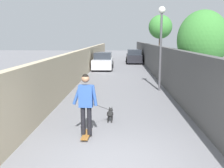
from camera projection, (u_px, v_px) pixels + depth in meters
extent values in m
plane|color=slate|center=(120.00, 75.00, 19.24)|extent=(80.00, 80.00, 0.00)
cube|color=tan|center=(80.00, 65.00, 17.20)|extent=(48.00, 0.30, 2.01)
cube|color=#4C4C4C|center=(160.00, 63.00, 16.98)|extent=(48.00, 0.30, 2.27)
cylinder|color=#473523|center=(200.00, 75.00, 12.53)|extent=(0.19, 0.19, 1.99)
ellipsoid|color=#387A33|center=(202.00, 40.00, 12.22)|extent=(2.43, 2.43, 2.83)
cylinder|color=brown|center=(160.00, 51.00, 23.74)|extent=(0.20, 0.20, 3.19)
ellipsoid|color=#387A33|center=(160.00, 27.00, 23.34)|extent=(2.17, 2.17, 2.18)
cylinder|color=#4C4C51|center=(160.00, 53.00, 13.26)|extent=(0.12, 0.12, 4.06)
sphere|color=silver|center=(162.00, 10.00, 12.87)|extent=(0.36, 0.36, 0.36)
cube|color=brown|center=(86.00, 135.00, 7.18)|extent=(0.81, 0.23, 0.02)
cylinder|color=beige|center=(86.00, 132.00, 7.47)|extent=(0.06, 0.03, 0.06)
cylinder|color=beige|center=(91.00, 132.00, 7.46)|extent=(0.06, 0.03, 0.06)
cylinder|color=beige|center=(82.00, 140.00, 6.92)|extent=(0.06, 0.03, 0.06)
cylinder|color=beige|center=(87.00, 140.00, 6.91)|extent=(0.06, 0.03, 0.06)
cylinder|color=black|center=(83.00, 121.00, 7.11)|extent=(0.14, 0.14, 0.80)
cylinder|color=black|center=(89.00, 121.00, 7.10)|extent=(0.14, 0.14, 0.80)
cube|color=#2D5199|center=(86.00, 96.00, 6.98)|extent=(0.24, 0.39, 0.62)
cylinder|color=#2D5199|center=(77.00, 95.00, 6.99)|extent=(0.10, 0.29, 0.58)
cylinder|color=#2D5199|center=(94.00, 95.00, 6.96)|extent=(0.10, 0.18, 0.59)
sphere|color=#9E7051|center=(85.00, 79.00, 6.89)|extent=(0.22, 0.22, 0.22)
sphere|color=black|center=(85.00, 77.00, 6.89)|extent=(0.19, 0.19, 0.19)
ellipsoid|color=black|center=(110.00, 114.00, 8.47)|extent=(0.36, 0.24, 0.22)
sphere|color=black|center=(111.00, 110.00, 8.69)|extent=(0.15, 0.15, 0.15)
cone|color=black|center=(110.00, 108.00, 8.68)|extent=(0.05, 0.05, 0.06)
cone|color=black|center=(112.00, 108.00, 8.68)|extent=(0.05, 0.05, 0.06)
cylinder|color=black|center=(109.00, 118.00, 8.62)|extent=(0.04, 0.04, 0.18)
cylinder|color=black|center=(112.00, 118.00, 8.61)|extent=(0.04, 0.04, 0.18)
cylinder|color=black|center=(108.00, 120.00, 8.40)|extent=(0.04, 0.04, 0.18)
cylinder|color=black|center=(112.00, 120.00, 8.39)|extent=(0.04, 0.04, 0.18)
cylinder|color=black|center=(109.00, 114.00, 8.24)|extent=(0.14, 0.04, 0.13)
cylinder|color=black|center=(99.00, 106.00, 7.73)|extent=(1.38, 0.63, 0.66)
cube|color=silver|center=(103.00, 63.00, 22.87)|extent=(4.07, 1.70, 0.80)
cube|color=#262B33|center=(103.00, 56.00, 22.75)|extent=(2.12, 1.50, 0.60)
cylinder|color=black|center=(96.00, 64.00, 24.19)|extent=(0.64, 0.22, 0.64)
cylinder|color=black|center=(112.00, 64.00, 24.13)|extent=(0.64, 0.22, 0.64)
cylinder|color=black|center=(93.00, 67.00, 21.70)|extent=(0.64, 0.22, 0.64)
cylinder|color=black|center=(111.00, 67.00, 21.65)|extent=(0.64, 0.22, 0.64)
cube|color=black|center=(134.00, 58.00, 28.80)|extent=(4.26, 1.70, 0.80)
cube|color=#262B33|center=(134.00, 52.00, 28.68)|extent=(2.22, 1.50, 0.60)
cylinder|color=black|center=(127.00, 59.00, 30.17)|extent=(0.64, 0.22, 0.64)
cylinder|color=black|center=(140.00, 59.00, 30.12)|extent=(0.64, 0.22, 0.64)
cylinder|color=black|center=(127.00, 61.00, 27.58)|extent=(0.64, 0.22, 0.64)
cylinder|color=black|center=(142.00, 61.00, 27.52)|extent=(0.64, 0.22, 0.64)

